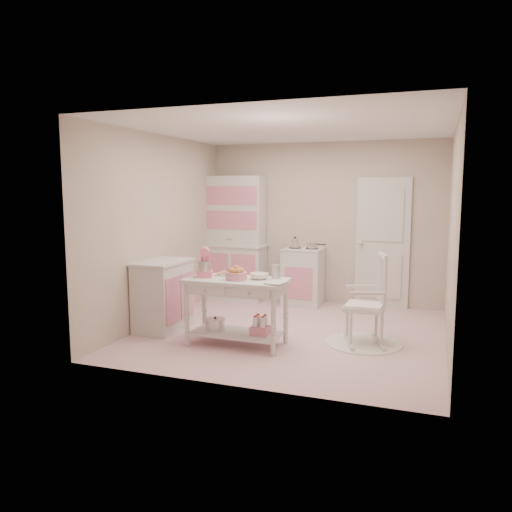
{
  "coord_description": "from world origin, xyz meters",
  "views": [
    {
      "loc": [
        1.73,
        -6.07,
        1.84
      ],
      "look_at": [
        -0.4,
        -0.2,
        1.01
      ],
      "focal_mm": 35.0,
      "sensor_mm": 36.0,
      "label": 1
    }
  ],
  "objects_px": {
    "stove": "(303,277)",
    "work_table": "(237,312)",
    "stand_mixer": "(205,263)",
    "bread_basket": "(236,276)",
    "rocking_chair": "(365,299)",
    "hutch": "(235,238)",
    "base_cabinet": "(163,295)"
  },
  "relations": [
    {
      "from": "rocking_chair",
      "to": "work_table",
      "type": "xyz_separation_m",
      "value": [
        -1.43,
        -0.56,
        -0.15
      ]
    },
    {
      "from": "stove",
      "to": "work_table",
      "type": "relative_size",
      "value": 0.77
    },
    {
      "from": "rocking_chair",
      "to": "stand_mixer",
      "type": "height_order",
      "value": "stand_mixer"
    },
    {
      "from": "work_table",
      "to": "bread_basket",
      "type": "xyz_separation_m",
      "value": [
        0.02,
        -0.05,
        0.45
      ]
    },
    {
      "from": "base_cabinet",
      "to": "work_table",
      "type": "xyz_separation_m",
      "value": [
        1.16,
        -0.28,
        -0.06
      ]
    },
    {
      "from": "hutch",
      "to": "rocking_chair",
      "type": "distance_m",
      "value": 3.05
    },
    {
      "from": "base_cabinet",
      "to": "rocking_chair",
      "type": "bearing_deg",
      "value": 6.19
    },
    {
      "from": "hutch",
      "to": "work_table",
      "type": "distance_m",
      "value": 2.64
    },
    {
      "from": "base_cabinet",
      "to": "rocking_chair",
      "type": "height_order",
      "value": "rocking_chair"
    },
    {
      "from": "hutch",
      "to": "stove",
      "type": "height_order",
      "value": "hutch"
    },
    {
      "from": "stand_mixer",
      "to": "bread_basket",
      "type": "xyz_separation_m",
      "value": [
        0.44,
        -0.07,
        -0.12
      ]
    },
    {
      "from": "work_table",
      "to": "hutch",
      "type": "bearing_deg",
      "value": 112.67
    },
    {
      "from": "bread_basket",
      "to": "stand_mixer",
      "type": "bearing_deg",
      "value": 170.96
    },
    {
      "from": "work_table",
      "to": "stand_mixer",
      "type": "relative_size",
      "value": 3.53
    },
    {
      "from": "stove",
      "to": "work_table",
      "type": "xyz_separation_m",
      "value": [
        -0.21,
        -2.31,
        -0.06
      ]
    },
    {
      "from": "hutch",
      "to": "base_cabinet",
      "type": "xyz_separation_m",
      "value": [
        -0.18,
        -2.08,
        -0.58
      ]
    },
    {
      "from": "stove",
      "to": "bread_basket",
      "type": "relative_size",
      "value": 3.68
    },
    {
      "from": "stand_mixer",
      "to": "stove",
      "type": "bearing_deg",
      "value": 54.04
    },
    {
      "from": "stove",
      "to": "rocking_chair",
      "type": "relative_size",
      "value": 0.84
    },
    {
      "from": "hutch",
      "to": "work_table",
      "type": "relative_size",
      "value": 1.73
    },
    {
      "from": "base_cabinet",
      "to": "stove",
      "type": "bearing_deg",
      "value": 55.88
    },
    {
      "from": "stove",
      "to": "hutch",
      "type": "bearing_deg",
      "value": 177.61
    },
    {
      "from": "hutch",
      "to": "rocking_chair",
      "type": "height_order",
      "value": "hutch"
    },
    {
      "from": "rocking_chair",
      "to": "work_table",
      "type": "bearing_deg",
      "value": -175.57
    },
    {
      "from": "base_cabinet",
      "to": "work_table",
      "type": "height_order",
      "value": "base_cabinet"
    },
    {
      "from": "bread_basket",
      "to": "hutch",
      "type": "bearing_deg",
      "value": 112.65
    },
    {
      "from": "stand_mixer",
      "to": "bread_basket",
      "type": "relative_size",
      "value": 1.36
    },
    {
      "from": "rocking_chair",
      "to": "stand_mixer",
      "type": "bearing_deg",
      "value": 179.27
    },
    {
      "from": "hutch",
      "to": "stand_mixer",
      "type": "relative_size",
      "value": 6.12
    },
    {
      "from": "stove",
      "to": "bread_basket",
      "type": "bearing_deg",
      "value": -94.66
    },
    {
      "from": "stove",
      "to": "work_table",
      "type": "distance_m",
      "value": 2.32
    },
    {
      "from": "hutch",
      "to": "stand_mixer",
      "type": "distance_m",
      "value": 2.41
    }
  ]
}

